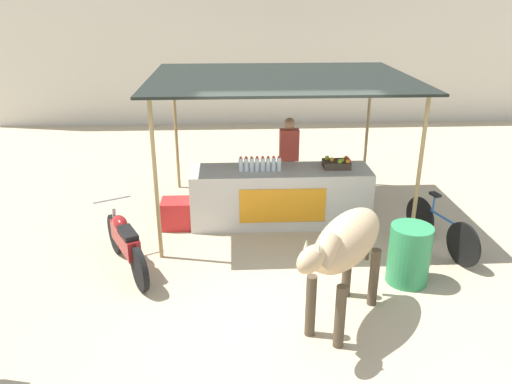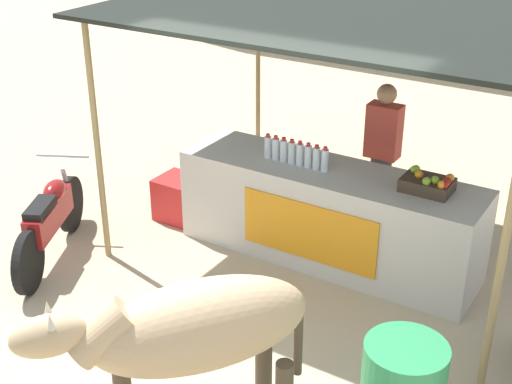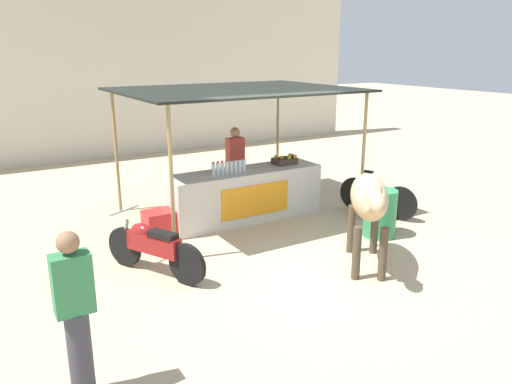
% 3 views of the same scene
% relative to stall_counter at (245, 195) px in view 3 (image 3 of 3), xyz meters
% --- Properties ---
extents(ground_plane, '(60.00, 60.00, 0.00)m').
position_rel_stall_counter_xyz_m(ground_plane, '(0.00, -2.20, -0.48)').
color(ground_plane, tan).
extents(building_wall_far, '(16.00, 0.50, 5.80)m').
position_rel_stall_counter_xyz_m(building_wall_far, '(0.00, 7.17, 2.42)').
color(building_wall_far, beige).
rests_on(building_wall_far, ground).
extents(stall_counter, '(3.00, 0.82, 0.96)m').
position_rel_stall_counter_xyz_m(stall_counter, '(0.00, 0.00, 0.00)').
color(stall_counter, beige).
rests_on(stall_counter, ground).
extents(stall_awning, '(4.20, 3.20, 2.44)m').
position_rel_stall_counter_xyz_m(stall_awning, '(0.00, 0.30, 1.87)').
color(stall_awning, black).
rests_on(stall_awning, ground).
extents(water_bottle_row, '(0.70, 0.07, 0.25)m').
position_rel_stall_counter_xyz_m(water_bottle_row, '(-0.35, -0.05, 0.59)').
color(water_bottle_row, silver).
rests_on(water_bottle_row, stall_counter).
extents(fruit_crate, '(0.44, 0.32, 0.18)m').
position_rel_stall_counter_xyz_m(fruit_crate, '(0.95, 0.05, 0.56)').
color(fruit_crate, '#3F3326').
rests_on(fruit_crate, stall_counter).
extents(vendor_behind_counter, '(0.34, 0.22, 1.65)m').
position_rel_stall_counter_xyz_m(vendor_behind_counter, '(0.22, 0.75, 0.37)').
color(vendor_behind_counter, '#383842').
rests_on(vendor_behind_counter, ground).
extents(cooler_box, '(0.60, 0.44, 0.48)m').
position_rel_stall_counter_xyz_m(cooler_box, '(-1.70, -0.10, -0.24)').
color(cooler_box, red).
rests_on(cooler_box, ground).
extents(water_barrel, '(0.56, 0.56, 0.83)m').
position_rel_stall_counter_xyz_m(water_barrel, '(1.56, -1.98, -0.06)').
color(water_barrel, '#2D8C51').
rests_on(water_barrel, ground).
extents(cow, '(1.39, 1.67, 1.44)m').
position_rel_stall_counter_xyz_m(cow, '(0.46, -2.82, 0.55)').
color(cow, tan).
rests_on(cow, ground).
extents(motorcycle_parked, '(0.94, 1.64, 0.90)m').
position_rel_stall_counter_xyz_m(motorcycle_parked, '(-2.33, -1.44, -0.05)').
color(motorcycle_parked, black).
rests_on(motorcycle_parked, ground).
extents(bicycle_leaning, '(0.52, 1.60, 0.85)m').
position_rel_stall_counter_xyz_m(bicycle_leaning, '(2.34, -1.10, -0.13)').
color(bicycle_leaning, black).
rests_on(bicycle_leaning, ground).
extents(passerby_on_street, '(0.34, 0.22, 1.65)m').
position_rel_stall_counter_xyz_m(passerby_on_street, '(-3.82, -3.62, 0.37)').
color(passerby_on_street, '#383842').
rests_on(passerby_on_street, ground).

